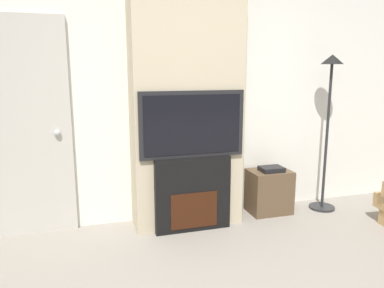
{
  "coord_description": "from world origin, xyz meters",
  "views": [
    {
      "loc": [
        -1.0,
        -1.69,
        1.55
      ],
      "look_at": [
        0.0,
        1.62,
        0.86
      ],
      "focal_mm": 35.0,
      "sensor_mm": 36.0,
      "label": 1
    }
  ],
  "objects_px": {
    "fireplace": "(192,194)",
    "media_stand": "(269,191)",
    "floor_lamp": "(329,107)",
    "television": "(192,124)"
  },
  "relations": [
    {
      "from": "fireplace",
      "to": "television",
      "type": "bearing_deg",
      "value": -90.0
    },
    {
      "from": "floor_lamp",
      "to": "fireplace",
      "type": "bearing_deg",
      "value": -176.06
    },
    {
      "from": "fireplace",
      "to": "television",
      "type": "distance_m",
      "value": 0.68
    },
    {
      "from": "floor_lamp",
      "to": "television",
      "type": "bearing_deg",
      "value": -175.98
    },
    {
      "from": "fireplace",
      "to": "media_stand",
      "type": "distance_m",
      "value": 0.97
    },
    {
      "from": "television",
      "to": "media_stand",
      "type": "xyz_separation_m",
      "value": [
        0.94,
        0.19,
        -0.8
      ]
    },
    {
      "from": "fireplace",
      "to": "media_stand",
      "type": "bearing_deg",
      "value": 11.35
    },
    {
      "from": "television",
      "to": "floor_lamp",
      "type": "height_order",
      "value": "floor_lamp"
    },
    {
      "from": "fireplace",
      "to": "television",
      "type": "relative_size",
      "value": 0.74
    },
    {
      "from": "fireplace",
      "to": "floor_lamp",
      "type": "bearing_deg",
      "value": 3.94
    }
  ]
}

